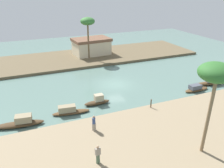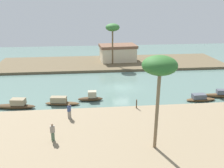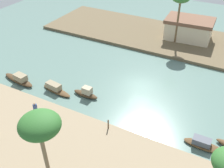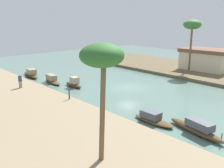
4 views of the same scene
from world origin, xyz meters
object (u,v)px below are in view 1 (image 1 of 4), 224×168
object	(u,v)px
sampan_with_red_awning	(196,89)
palm_tree_right_tall	(88,22)
sampan_upstream_small	(20,123)
sampan_with_tall_canopy	(98,101)
person_by_mooring	(98,155)
riverside_building	(91,46)
sampan_foreground	(69,111)
mooring_post	(151,103)
person_on_near_bank	(94,124)
sampan_downstream_large	(211,82)
palm_tree_left_near	(216,75)

from	to	relation	value
sampan_with_red_awning	palm_tree_right_tall	world-z (taller)	palm_tree_right_tall
sampan_upstream_small	palm_tree_right_tall	world-z (taller)	palm_tree_right_tall
sampan_with_tall_canopy	sampan_upstream_small	bearing A→B (deg)	-169.18
person_by_mooring	riverside_building	distance (m)	33.54
sampan_with_red_awning	sampan_foreground	xyz separation A→B (m)	(-18.32, 0.58, 0.06)
sampan_upstream_small	person_by_mooring	distance (m)	10.75
person_by_mooring	mooring_post	size ratio (longest dim) A/B	1.60
person_on_near_bank	person_by_mooring	size ratio (longest dim) A/B	0.97
sampan_with_red_awning	sampan_foreground	bearing A→B (deg)	177.26
sampan_foreground	person_on_near_bank	world-z (taller)	person_on_near_bank
sampan_with_red_awning	riverside_building	xyz separation A→B (m)	(-8.12, 22.85, 1.82)
sampan_with_red_awning	palm_tree_right_tall	bearing A→B (deg)	113.98
sampan_downstream_large	riverside_building	world-z (taller)	riverside_building
person_on_near_bank	mooring_post	world-z (taller)	person_on_near_bank
sampan_foreground	palm_tree_right_tall	xyz separation A→B (m)	(8.83, 19.87, 7.05)
sampan_foreground	palm_tree_right_tall	distance (m)	22.86
sampan_with_red_awning	sampan_upstream_small	size ratio (longest dim) A/B	0.75
sampan_with_tall_canopy	person_by_mooring	xyz separation A→B (m)	(-3.79, -10.69, 0.80)
sampan_foreground	person_by_mooring	distance (m)	9.74
palm_tree_right_tall	riverside_building	distance (m)	5.97
person_on_near_bank	mooring_post	size ratio (longest dim) A/B	1.55
mooring_post	sampan_foreground	bearing A→B (deg)	161.45
sampan_downstream_large	palm_tree_left_near	size ratio (longest dim) A/B	0.66
sampan_foreground	sampan_downstream_large	world-z (taller)	sampan_downstream_large
sampan_upstream_small	person_on_near_bank	bearing A→B (deg)	-25.17
sampan_foreground	mooring_post	distance (m)	9.74
sampan_with_tall_canopy	sampan_downstream_large	size ratio (longest dim) A/B	0.62
sampan_upstream_small	mooring_post	bearing A→B (deg)	-1.91
palm_tree_left_near	sampan_foreground	bearing A→B (deg)	127.40
sampan_with_red_awning	sampan_downstream_large	distance (m)	3.78
person_by_mooring	sampan_upstream_small	bearing A→B (deg)	112.07
sampan_foreground	person_on_near_bank	size ratio (longest dim) A/B	2.70
sampan_foreground	palm_tree_right_tall	bearing A→B (deg)	73.34
sampan_downstream_large	sampan_with_red_awning	bearing A→B (deg)	-155.55
sampan_with_tall_canopy	palm_tree_left_near	xyz separation A→B (m)	(5.24, -12.92, 7.27)
mooring_post	sampan_downstream_large	bearing A→B (deg)	14.83
riverside_building	sampan_foreground	bearing A→B (deg)	-119.00
sampan_upstream_small	palm_tree_left_near	xyz separation A→B (m)	(14.60, -11.38, 7.30)
sampan_upstream_small	mooring_post	xyz separation A→B (m)	(14.70, -2.55, 0.55)
person_on_near_bank	person_by_mooring	xyz separation A→B (m)	(-1.27, -4.70, 0.13)
sampan_upstream_small	palm_tree_right_tall	bearing A→B (deg)	62.90
sampan_with_tall_canopy	palm_tree_left_near	size ratio (longest dim) A/B	0.40
sampan_upstream_small	palm_tree_right_tall	size ratio (longest dim) A/B	0.67
person_by_mooring	palm_tree_left_near	distance (m)	11.33
sampan_with_red_awning	person_by_mooring	distance (m)	20.40
sampan_with_tall_canopy	mooring_post	xyz separation A→B (m)	(5.34, -4.08, 0.52)
sampan_foreground	person_on_near_bank	xyz separation A→B (m)	(1.36, -5.00, 0.72)
sampan_upstream_small	riverside_building	size ratio (longest dim) A/B	0.68
sampan_with_tall_canopy	person_on_near_bank	bearing A→B (deg)	-111.31
person_on_near_bank	person_by_mooring	distance (m)	4.87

